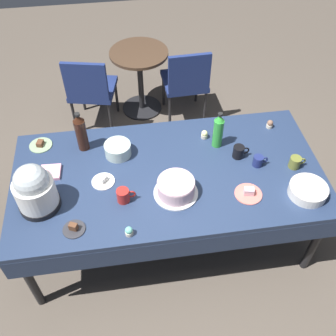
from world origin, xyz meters
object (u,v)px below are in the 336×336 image
at_px(potluck_table, 168,178).
at_px(glass_salad_bowl, 118,149).
at_px(cupcake_rose, 270,124).
at_px(coffee_mug_black, 239,152).
at_px(dessert_plate_white, 103,181).
at_px(cupcake_cocoa, 129,231).
at_px(ceramic_snack_bowl, 308,191).
at_px(dessert_plate_coral, 248,193).
at_px(slow_cooker, 34,189).
at_px(round_cafe_table, 140,71).
at_px(coffee_mug_navy, 258,161).
at_px(dessert_plate_sage, 41,145).
at_px(coffee_mug_red, 124,195).
at_px(dessert_plate_charcoal, 74,228).
at_px(maroon_chair_right, 186,80).
at_px(coffee_mug_olive, 295,162).
at_px(frosted_layer_cake, 176,188).
at_px(soda_bottle_lime_soda, 218,131).
at_px(maroon_chair_left, 91,88).
at_px(cupcake_berry, 205,134).
at_px(soda_bottle_cola, 81,132).

xyz_separation_m(potluck_table, glass_salad_bowl, (-0.34, 0.24, 0.11)).
xyz_separation_m(cupcake_rose, coffee_mug_black, (-0.33, -0.28, 0.02)).
bearing_deg(dessert_plate_white, cupcake_cocoa, -72.20).
height_order(ceramic_snack_bowl, cupcake_cocoa, ceramic_snack_bowl).
distance_m(glass_salad_bowl, dessert_plate_coral, 0.99).
distance_m(slow_cooker, dessert_plate_white, 0.47).
relative_size(coffee_mug_black, round_cafe_table, 0.17).
relative_size(coffee_mug_navy, round_cafe_table, 0.15).
height_order(dessert_plate_sage, coffee_mug_red, coffee_mug_red).
bearing_deg(round_cafe_table, potluck_table, -88.31).
bearing_deg(dessert_plate_charcoal, maroon_chair_right, 60.40).
height_order(dessert_plate_white, coffee_mug_olive, coffee_mug_olive).
xyz_separation_m(dessert_plate_coral, dessert_plate_sage, (-1.42, 0.69, -0.00)).
distance_m(dessert_plate_charcoal, maroon_chair_right, 2.15).
bearing_deg(frosted_layer_cake, glass_salad_bowl, 129.91).
xyz_separation_m(glass_salad_bowl, soda_bottle_lime_soda, (0.74, -0.01, 0.09)).
distance_m(frosted_layer_cake, slow_cooker, 0.90).
bearing_deg(maroon_chair_right, potluck_table, -105.35).
distance_m(ceramic_snack_bowl, maroon_chair_left, 2.34).
xyz_separation_m(glass_salad_bowl, coffee_mug_olive, (1.24, -0.31, -0.01)).
height_order(frosted_layer_cake, coffee_mug_red, frosted_layer_cake).
relative_size(potluck_table, coffee_mug_navy, 20.01).
relative_size(slow_cooker, soda_bottle_lime_soda, 1.16).
distance_m(frosted_layer_cake, maroon_chair_left, 1.80).
bearing_deg(cupcake_berry, dessert_plate_coral, -73.45).
xyz_separation_m(coffee_mug_black, coffee_mug_navy, (0.12, -0.10, -0.01)).
height_order(frosted_layer_cake, slow_cooker, slow_cooker).
bearing_deg(coffee_mug_olive, slow_cooker, -176.99).
bearing_deg(cupcake_berry, coffee_mug_navy, -46.69).
bearing_deg(dessert_plate_coral, soda_bottle_cola, 150.62).
bearing_deg(cupcake_cocoa, cupcake_berry, 51.07).
xyz_separation_m(potluck_table, slow_cooker, (-0.87, -0.16, 0.23)).
xyz_separation_m(dessert_plate_charcoal, maroon_chair_right, (1.05, 1.86, -0.27)).
distance_m(dessert_plate_sage, cupcake_rose, 1.78).
relative_size(frosted_layer_cake, dessert_plate_charcoal, 2.11).
height_order(dessert_plate_white, dessert_plate_charcoal, dessert_plate_charcoal).
bearing_deg(ceramic_snack_bowl, dessert_plate_sage, 157.76).
distance_m(frosted_layer_cake, cupcake_berry, 0.60).
height_order(cupcake_cocoa, coffee_mug_navy, coffee_mug_navy).
relative_size(frosted_layer_cake, glass_salad_bowl, 1.54).
bearing_deg(potluck_table, coffee_mug_red, -148.32).
relative_size(soda_bottle_lime_soda, round_cafe_table, 0.42).
relative_size(potluck_table, soda_bottle_cola, 6.67).
bearing_deg(maroon_chair_right, dessert_plate_sage, -141.33).
distance_m(potluck_table, coffee_mug_olive, 0.92).
xyz_separation_m(frosted_layer_cake, soda_bottle_cola, (-0.61, 0.54, 0.09)).
height_order(coffee_mug_navy, coffee_mug_red, coffee_mug_red).
bearing_deg(coffee_mug_black, soda_bottle_cola, 167.05).
bearing_deg(dessert_plate_charcoal, cupcake_rose, 26.41).
distance_m(soda_bottle_lime_soda, soda_bottle_cola, 1.00).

